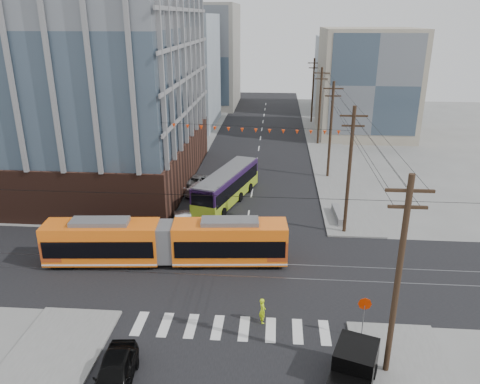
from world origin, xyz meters
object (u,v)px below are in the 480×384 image
object	(u,v)px
streetcar	(166,242)
city_bus	(227,186)
pickup_truck	(349,383)
black_sedan	(115,374)

from	to	relation	value
streetcar	city_bus	bearing A→B (deg)	71.24
streetcar	pickup_truck	distance (m)	17.27
city_bus	pickup_truck	size ratio (longest dim) A/B	2.06
city_bus	black_sedan	distance (m)	25.81
streetcar	black_sedan	distance (m)	12.71
city_bus	streetcar	bearing A→B (deg)	-87.28
streetcar	city_bus	world-z (taller)	streetcar
pickup_truck	black_sedan	world-z (taller)	pickup_truck
black_sedan	pickup_truck	bearing A→B (deg)	-5.08
city_bus	pickup_truck	xyz separation A→B (m)	(8.63, -25.50, -0.68)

